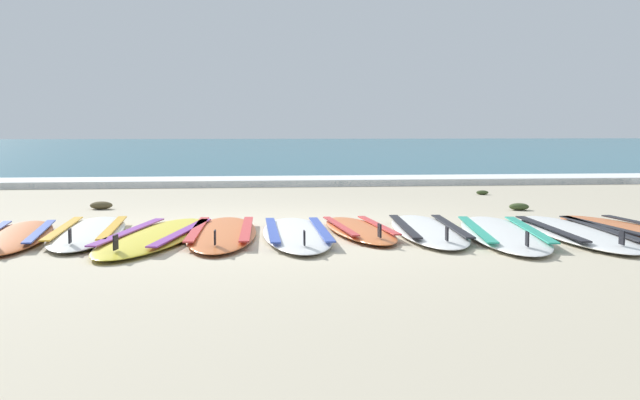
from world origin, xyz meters
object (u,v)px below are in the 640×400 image
surfboard_9 (633,231)px  surfboard_3 (222,233)px  surfboard_4 (297,233)px  surfboard_5 (359,229)px  surfboard_0 (16,236)px  surfboard_1 (88,232)px  surfboard_2 (156,236)px  surfboard_6 (428,230)px  surfboard_8 (574,232)px  surfboard_7 (502,233)px

surfboard_9 → surfboard_3: bearing=174.9°
surfboard_4 → surfboard_5: bearing=18.6°
surfboard_0 → surfboard_9: size_ratio=0.88×
surfboard_0 → surfboard_1: same height
surfboard_5 → surfboard_9: 2.45m
surfboard_1 → surfboard_2: (0.62, -0.34, -0.00)m
surfboard_3 → surfboard_6: (1.85, -0.02, 0.00)m
surfboard_5 → surfboard_8: 1.91m
surfboard_4 → surfboard_6: bearing=4.8°
surfboard_6 → surfboard_9: size_ratio=0.95×
surfboard_0 → surfboard_3: (1.75, -0.01, -0.00)m
surfboard_1 → surfboard_6: 3.04m
surfboard_5 → surfboard_6: (0.62, -0.10, -0.00)m
surfboard_8 → surfboard_1: bearing=172.9°
surfboard_3 → surfboard_8: 3.12m
surfboard_7 → surfboard_6: bearing=154.2°
surfboard_1 → surfboard_6: (3.04, -0.23, -0.00)m
surfboard_0 → surfboard_7: 4.22m
surfboard_4 → surfboard_1: bearing=169.8°
surfboard_1 → surfboard_4: same height
surfboard_3 → surfboard_7: (2.45, -0.31, -0.00)m
surfboard_7 → surfboard_8: same height
surfboard_2 → surfboard_9: bearing=-2.7°
surfboard_8 → surfboard_7: bearing=178.5°
surfboard_1 → surfboard_9: same height
surfboard_1 → surfboard_0: bearing=-160.9°
surfboard_0 → surfboard_4: 2.41m
surfboard_6 → surfboard_2: bearing=-177.4°
surfboard_1 → surfboard_3: bearing=-10.1°
surfboard_0 → surfboard_8: size_ratio=0.87×
surfboard_2 → surfboard_3: (0.56, 0.13, 0.00)m
surfboard_0 → surfboard_4: bearing=-3.1°
surfboard_1 → surfboard_8: size_ratio=0.93×
surfboard_1 → surfboard_3: 1.20m
surfboard_7 → surfboard_1: bearing=171.9°
surfboard_2 → surfboard_4: same height
surfboard_4 → surfboard_2: bearing=-179.6°
surfboard_7 → surfboard_5: bearing=162.4°
surfboard_8 → surfboard_9: bearing=-0.2°
surfboard_3 → surfboard_6: size_ratio=1.00×
surfboard_5 → surfboard_8: same height
surfboard_1 → surfboard_7: (3.63, -0.52, -0.00)m
surfboard_1 → surfboard_9: 4.87m
surfboard_4 → surfboard_6: (1.20, 0.10, -0.00)m
surfboard_2 → surfboard_5: (1.80, 0.21, 0.00)m
surfboard_4 → surfboard_9: size_ratio=0.94×
surfboard_7 → surfboard_8: size_ratio=1.02×
surfboard_6 → surfboard_8: 1.29m
surfboard_0 → surfboard_1: (0.57, 0.20, -0.00)m
surfboard_0 → surfboard_8: same height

